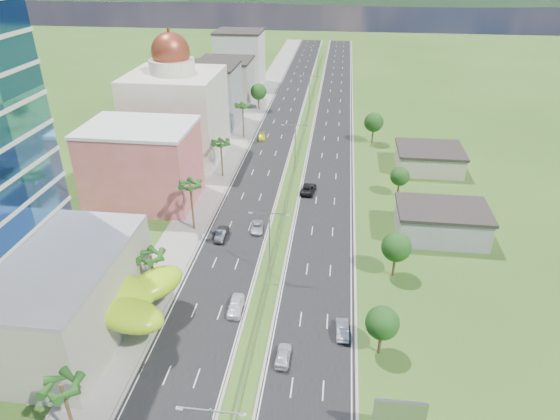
% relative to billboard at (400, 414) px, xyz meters
% --- Properties ---
extents(ground, '(500.00, 500.00, 0.00)m').
position_rel_billboard_xyz_m(ground, '(-17.00, 18.00, -4.42)').
color(ground, '#2D5119').
rests_on(ground, ground).
extents(road_left, '(11.00, 260.00, 0.04)m').
position_rel_billboard_xyz_m(road_left, '(-24.50, 108.00, -4.40)').
color(road_left, black).
rests_on(road_left, ground).
extents(road_right, '(11.00, 260.00, 0.04)m').
position_rel_billboard_xyz_m(road_right, '(-9.50, 108.00, -4.40)').
color(road_right, black).
rests_on(road_right, ground).
extents(sidewalk_left, '(7.00, 260.00, 0.12)m').
position_rel_billboard_xyz_m(sidewalk_left, '(-34.00, 108.00, -4.36)').
color(sidewalk_left, gray).
rests_on(sidewalk_left, ground).
extents(median_guardrail, '(0.10, 216.06, 0.76)m').
position_rel_billboard_xyz_m(median_guardrail, '(-17.00, 89.99, -3.80)').
color(median_guardrail, gray).
rests_on(median_guardrail, ground).
extents(streetlight_median_b, '(6.04, 0.25, 11.00)m').
position_rel_billboard_xyz_m(streetlight_median_b, '(-17.00, 28.00, 2.33)').
color(streetlight_median_b, gray).
rests_on(streetlight_median_b, ground).
extents(streetlight_median_c, '(6.04, 0.25, 11.00)m').
position_rel_billboard_xyz_m(streetlight_median_c, '(-17.00, 68.00, 2.33)').
color(streetlight_median_c, gray).
rests_on(streetlight_median_c, ground).
extents(streetlight_median_d, '(6.04, 0.25, 11.00)m').
position_rel_billboard_xyz_m(streetlight_median_d, '(-17.00, 113.00, 2.33)').
color(streetlight_median_d, gray).
rests_on(streetlight_median_d, ground).
extents(streetlight_median_e, '(6.04, 0.25, 11.00)m').
position_rel_billboard_xyz_m(streetlight_median_e, '(-17.00, 158.00, 2.33)').
color(streetlight_median_e, gray).
rests_on(streetlight_median_e, ground).
extents(mall_podium, '(30.00, 24.00, 11.00)m').
position_rel_billboard_xyz_m(mall_podium, '(-49.00, 12.00, 1.08)').
color(mall_podium, '#A39B86').
rests_on(mall_podium, ground).
extents(lime_canopy, '(18.00, 15.00, 7.40)m').
position_rel_billboard_xyz_m(lime_canopy, '(-37.00, 14.00, 0.57)').
color(lime_canopy, '#9AD114').
rests_on(lime_canopy, ground).
extents(pink_shophouse, '(20.00, 15.00, 15.00)m').
position_rel_billboard_xyz_m(pink_shophouse, '(-45.00, 50.00, 3.08)').
color(pink_shophouse, '#C95A52').
rests_on(pink_shophouse, ground).
extents(domed_building, '(20.00, 20.00, 28.70)m').
position_rel_billboard_xyz_m(domed_building, '(-45.00, 73.00, 6.93)').
color(domed_building, beige).
rests_on(domed_building, ground).
extents(midrise_grey, '(16.00, 15.00, 16.00)m').
position_rel_billboard_xyz_m(midrise_grey, '(-44.00, 98.00, 3.58)').
color(midrise_grey, gray).
rests_on(midrise_grey, ground).
extents(midrise_beige, '(16.00, 15.00, 13.00)m').
position_rel_billboard_xyz_m(midrise_beige, '(-44.00, 120.00, 2.08)').
color(midrise_beige, '#A39B86').
rests_on(midrise_beige, ground).
extents(midrise_white, '(16.00, 15.00, 18.00)m').
position_rel_billboard_xyz_m(midrise_white, '(-44.00, 143.00, 4.58)').
color(midrise_white, silver).
rests_on(midrise_white, ground).
extents(billboard, '(5.20, 0.35, 6.20)m').
position_rel_billboard_xyz_m(billboard, '(0.00, 0.00, 0.00)').
color(billboard, gray).
rests_on(billboard, ground).
extents(shed_near, '(15.00, 10.00, 5.00)m').
position_rel_billboard_xyz_m(shed_near, '(11.00, 43.00, -1.92)').
color(shed_near, gray).
rests_on(shed_near, ground).
extents(shed_far, '(14.00, 12.00, 4.40)m').
position_rel_billboard_xyz_m(shed_far, '(13.00, 73.00, -2.22)').
color(shed_far, '#A39B86').
rests_on(shed_far, ground).
extents(palm_tree_a, '(3.60, 3.60, 9.10)m').
position_rel_billboard_xyz_m(palm_tree_a, '(-32.50, -4.00, 3.60)').
color(palm_tree_a, '#47301C').
rests_on(palm_tree_a, ground).
extents(palm_tree_b, '(3.60, 3.60, 8.10)m').
position_rel_billboard_xyz_m(palm_tree_b, '(-32.50, 20.00, 2.64)').
color(palm_tree_b, '#47301C').
rests_on(palm_tree_b, ground).
extents(palm_tree_c, '(3.60, 3.60, 9.60)m').
position_rel_billboard_xyz_m(palm_tree_c, '(-32.50, 40.00, 4.08)').
color(palm_tree_c, '#47301C').
rests_on(palm_tree_c, ground).
extents(palm_tree_d, '(3.60, 3.60, 8.60)m').
position_rel_billboard_xyz_m(palm_tree_d, '(-32.50, 63.00, 3.12)').
color(palm_tree_d, '#47301C').
rests_on(palm_tree_d, ground).
extents(palm_tree_e, '(3.60, 3.60, 9.40)m').
position_rel_billboard_xyz_m(palm_tree_e, '(-32.50, 88.00, 3.89)').
color(palm_tree_e, '#47301C').
rests_on(palm_tree_e, ground).
extents(leafy_tree_lfar, '(4.90, 4.90, 8.05)m').
position_rel_billboard_xyz_m(leafy_tree_lfar, '(-32.50, 113.00, 1.16)').
color(leafy_tree_lfar, '#47301C').
rests_on(leafy_tree_lfar, ground).
extents(leafy_tree_ra, '(4.20, 4.20, 6.90)m').
position_rel_billboard_xyz_m(leafy_tree_ra, '(-1.00, 13.00, 0.35)').
color(leafy_tree_ra, '#47301C').
rests_on(leafy_tree_ra, ground).
extents(leafy_tree_rb, '(4.55, 4.55, 7.47)m').
position_rel_billboard_xyz_m(leafy_tree_rb, '(2.00, 30.00, 0.76)').
color(leafy_tree_rb, '#47301C').
rests_on(leafy_tree_rb, ground).
extents(leafy_tree_rc, '(3.85, 3.85, 6.33)m').
position_rel_billboard_xyz_m(leafy_tree_rc, '(5.00, 58.00, -0.05)').
color(leafy_tree_rc, '#47301C').
rests_on(leafy_tree_rc, ground).
extents(leafy_tree_rd, '(4.90, 4.90, 8.05)m').
position_rel_billboard_xyz_m(leafy_tree_rd, '(1.00, 88.00, 1.16)').
color(leafy_tree_rd, '#47301C').
rests_on(leafy_tree_rd, ground).
extents(car_white_near_left, '(2.11, 4.97, 1.68)m').
position_rel_billboard_xyz_m(car_white_near_left, '(-20.50, 18.73, -3.54)').
color(car_white_near_left, white).
rests_on(car_white_near_left, road_left).
extents(car_dark_left, '(1.78, 4.95, 1.62)m').
position_rel_billboard_xyz_m(car_dark_left, '(-26.84, 37.50, -3.57)').
color(car_dark_left, black).
rests_on(car_dark_left, road_left).
extents(car_silver_mid_left, '(2.58, 4.81, 1.29)m').
position_rel_billboard_xyz_m(car_silver_mid_left, '(-21.15, 40.86, -3.74)').
color(car_silver_mid_left, '#A3A5AB').
rests_on(car_silver_mid_left, road_left).
extents(car_yellow_far_left, '(2.31, 4.49, 1.25)m').
position_rel_billboard_xyz_m(car_yellow_far_left, '(-27.54, 87.39, -3.76)').
color(car_yellow_far_left, yellow).
rests_on(car_yellow_far_left, road_left).
extents(car_white_near_right, '(1.88, 4.44, 1.50)m').
position_rel_billboard_xyz_m(car_white_near_right, '(-12.81, 10.24, -3.63)').
color(car_white_near_right, silver).
rests_on(car_white_near_right, road_right).
extents(car_silver_right, '(1.78, 4.59, 1.49)m').
position_rel_billboard_xyz_m(car_silver_right, '(-5.63, 15.83, -3.64)').
color(car_silver_right, '#A6AAAE').
rests_on(car_silver_right, road_right).
extents(car_dark_far_right, '(3.35, 6.10, 1.62)m').
position_rel_billboard_xyz_m(car_dark_far_right, '(-13.19, 57.42, -3.57)').
color(car_dark_far_right, black).
rests_on(car_dark_far_right, road_right).
extents(motorcycle, '(0.68, 2.06, 1.30)m').
position_rel_billboard_xyz_m(motorcycle, '(-29.30, 6.32, -3.73)').
color(motorcycle, black).
rests_on(motorcycle, road_left).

